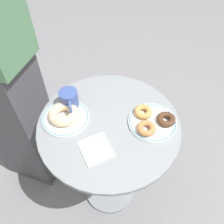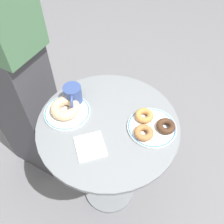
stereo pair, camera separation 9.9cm
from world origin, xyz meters
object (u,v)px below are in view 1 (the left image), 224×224
(donut_glazed, at_px, (64,114))
(donut_chocolate, at_px, (166,119))
(plate_left, at_px, (66,118))
(plate_right, at_px, (152,122))
(paper_napkin, at_px, (96,149))
(cafe_table, at_px, (109,151))
(donut_old_fashioned, at_px, (143,112))
(coffee_mug, at_px, (69,100))
(donut_cinnamon, at_px, (146,128))

(donut_glazed, xyz_separation_m, donut_chocolate, (0.43, -0.05, -0.01))
(donut_glazed, height_order, donut_chocolate, donut_glazed)
(plate_left, relative_size, plate_right, 0.99)
(paper_napkin, bearing_deg, plate_right, 25.93)
(cafe_table, distance_m, donut_chocolate, 0.35)
(cafe_table, xyz_separation_m, donut_chocolate, (0.24, -0.01, 0.25))
(plate_left, xyz_separation_m, donut_chocolate, (0.42, -0.05, 0.02))
(donut_old_fashioned, xyz_separation_m, paper_napkin, (-0.21, -0.16, -0.02))
(cafe_table, relative_size, plate_right, 3.52)
(plate_right, relative_size, donut_old_fashioned, 2.60)
(donut_glazed, bearing_deg, plate_right, -6.61)
(paper_napkin, bearing_deg, coffee_mug, 116.40)
(plate_right, relative_size, donut_glazed, 1.59)
(donut_chocolate, xyz_separation_m, donut_old_fashioned, (-0.09, 0.05, 0.00))
(donut_old_fashioned, bearing_deg, donut_chocolate, -27.10)
(plate_left, xyz_separation_m, donut_cinnamon, (0.33, -0.09, 0.02))
(plate_left, distance_m, donut_old_fashioned, 0.33)
(plate_right, xyz_separation_m, paper_napkin, (-0.24, -0.12, -0.00))
(donut_chocolate, height_order, donut_old_fashioned, same)
(donut_glazed, bearing_deg, donut_old_fashioned, 0.07)
(plate_right, height_order, donut_glazed, donut_glazed)
(donut_glazed, bearing_deg, plate_left, 1.39)
(donut_glazed, distance_m, donut_cinnamon, 0.35)
(donut_old_fashioned, height_order, coffee_mug, coffee_mug)
(donut_cinnamon, xyz_separation_m, paper_napkin, (-0.21, -0.07, -0.02))
(cafe_table, bearing_deg, donut_old_fashioned, 13.89)
(donut_chocolate, relative_size, coffee_mug, 0.64)
(donut_cinnamon, bearing_deg, donut_glazed, 165.61)
(donut_old_fashioned, bearing_deg, paper_napkin, -142.11)
(donut_glazed, xyz_separation_m, donut_cinnamon, (0.34, -0.09, -0.01))
(plate_left, relative_size, paper_napkin, 1.68)
(donut_chocolate, xyz_separation_m, paper_napkin, (-0.29, -0.11, -0.02))
(plate_left, bearing_deg, donut_chocolate, -6.12)
(plate_left, distance_m, donut_glazed, 0.03)
(paper_napkin, bearing_deg, plate_left, 128.74)
(plate_left, xyz_separation_m, plate_right, (0.37, -0.04, 0.00))
(donut_cinnamon, bearing_deg, cafe_table, 161.52)
(paper_napkin, relative_size, coffee_mug, 0.98)
(paper_napkin, bearing_deg, donut_cinnamon, 19.47)
(plate_left, relative_size, donut_cinnamon, 2.56)
(plate_left, height_order, coffee_mug, coffee_mug)
(plate_left, bearing_deg, donut_old_fashioned, 0.05)
(plate_right, xyz_separation_m, donut_cinnamon, (-0.03, -0.04, 0.02))
(cafe_table, bearing_deg, plate_left, 168.70)
(plate_right, relative_size, donut_chocolate, 2.60)
(donut_old_fashioned, distance_m, coffee_mug, 0.32)
(plate_left, xyz_separation_m, paper_napkin, (0.13, -0.16, -0.00))
(donut_old_fashioned, xyz_separation_m, donut_cinnamon, (0.00, -0.09, 0.00))
(donut_cinnamon, bearing_deg, plate_right, 52.31)
(plate_left, height_order, paper_napkin, plate_left)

